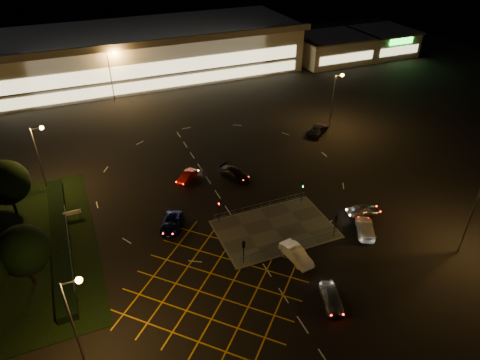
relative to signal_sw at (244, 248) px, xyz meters
name	(u,v)px	position (x,y,z in m)	size (l,w,h in m)	color
ground	(254,224)	(4.00, 5.99, -2.37)	(180.00, 180.00, 0.00)	black
pedestrian_island	(275,229)	(6.00, 3.99, -2.31)	(14.00, 9.00, 0.12)	#4C4944
grass_verge	(16,252)	(-24.00, 11.99, -2.33)	(18.00, 30.00, 0.08)	black
hedge	(60,238)	(-19.00, 11.99, -1.87)	(2.00, 26.00, 1.00)	black
supermarket	(145,52)	(4.00, 67.95, 2.95)	(72.00, 26.50, 10.50)	beige
retail_unit_a	(331,48)	(50.00, 59.97, 0.85)	(18.80, 14.80, 6.35)	beige
retail_unit_b	(382,41)	(66.00, 59.95, 0.85)	(14.80, 14.80, 6.35)	beige
streetlight_sw	(75,311)	(-17.56, -6.01, 4.20)	(1.78, 0.56, 10.03)	slate
streetlight_se	(477,206)	(24.44, -8.01, 4.20)	(1.78, 0.56, 10.03)	slate
streetlight_nw	(40,150)	(-19.56, 23.99, 4.20)	(1.78, 0.56, 10.03)	slate
streetlight_ne	(335,94)	(28.44, 25.99, 4.20)	(1.78, 0.56, 10.03)	slate
streetlight_far_left	(112,70)	(-5.56, 53.99, 4.20)	(1.78, 0.56, 10.03)	slate
streetlight_far_right	(285,45)	(34.44, 55.99, 4.20)	(1.78, 0.56, 10.03)	slate
signal_sw	(244,248)	(0.00, 0.00, 0.00)	(0.28, 0.30, 3.15)	black
signal_se	(335,222)	(12.00, 0.00, 0.00)	(0.28, 0.30, 3.15)	black
signal_nw	(219,208)	(0.00, 7.99, 0.00)	(0.28, 0.30, 3.15)	black
signal_ne	(302,187)	(12.00, 7.99, 0.00)	(0.28, 0.30, 3.15)	black
tree_c	(6,183)	(-24.00, 19.99, 2.59)	(5.76, 5.76, 7.84)	black
tree_e	(23,250)	(-22.00, 5.99, 2.28)	(5.40, 5.40, 7.35)	black
car_near_silver	(332,298)	(6.03, -8.76, -1.61)	(1.79, 4.45, 1.52)	#9C9FA2
car_queue_white	(296,254)	(5.81, -1.73, -1.58)	(1.66, 4.75, 1.57)	silver
car_left_blue	(171,223)	(-5.87, 9.41, -1.69)	(2.26, 4.89, 1.36)	#0C124B
car_far_dkgrey	(235,174)	(5.88, 17.09, -1.63)	(2.06, 5.07, 1.47)	black
car_right_silver	(364,210)	(18.04, 2.26, -1.63)	(1.73, 4.30, 1.46)	#AFB1B6
car_circ_red	(187,176)	(-0.81, 19.22, -1.71)	(1.39, 3.98, 1.31)	maroon
car_east_grey	(317,129)	(24.92, 25.03, -1.62)	(2.48, 5.37, 1.49)	black
car_approach_white	(365,228)	(16.05, -0.83, -1.64)	(2.05, 5.03, 1.46)	#BBBBBB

